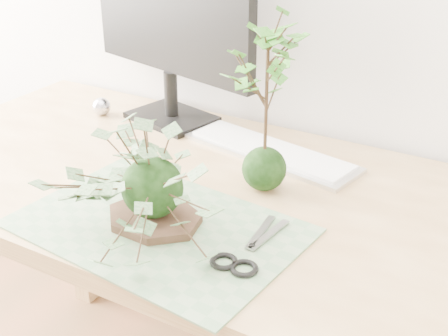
% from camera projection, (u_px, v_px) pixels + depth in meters
% --- Properties ---
extents(desk, '(1.60, 0.70, 0.74)m').
position_uv_depth(desk, '(240.00, 232.00, 1.27)').
color(desk, tan).
rests_on(desk, ground_plane).
extents(cutting_mat, '(0.53, 0.38, 0.00)m').
position_uv_depth(cutting_mat, '(158.00, 227.00, 1.12)').
color(cutting_mat, '#5C845B').
rests_on(cutting_mat, desk).
extents(stone_dish, '(0.20, 0.20, 0.01)m').
position_uv_depth(stone_dish, '(154.00, 218.00, 1.12)').
color(stone_dish, black).
rests_on(stone_dish, cutting_mat).
extents(ivy_kokedama, '(0.35, 0.35, 0.22)m').
position_uv_depth(ivy_kokedama, '(151.00, 161.00, 1.07)').
color(ivy_kokedama, black).
rests_on(ivy_kokedama, stone_dish).
extents(maple_kokedama, '(0.26, 0.26, 0.37)m').
position_uv_depth(maple_kokedama, '(268.00, 63.00, 1.13)').
color(maple_kokedama, black).
rests_on(maple_kokedama, desk).
extents(keyboard, '(0.43, 0.20, 0.02)m').
position_uv_depth(keyboard, '(271.00, 151.00, 1.39)').
color(keyboard, silver).
rests_on(keyboard, desk).
extents(monitor, '(0.51, 0.19, 0.45)m').
position_uv_depth(monitor, '(170.00, 16.00, 1.47)').
color(monitor, black).
rests_on(monitor, desk).
extents(foil_ball, '(0.05, 0.05, 0.05)m').
position_uv_depth(foil_ball, '(101.00, 107.00, 1.60)').
color(foil_ball, silver).
rests_on(foil_ball, desk).
extents(scissors, '(0.08, 0.19, 0.01)m').
position_uv_depth(scissors, '(241.00, 257.00, 1.02)').
color(scissors, gray).
rests_on(scissors, cutting_mat).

